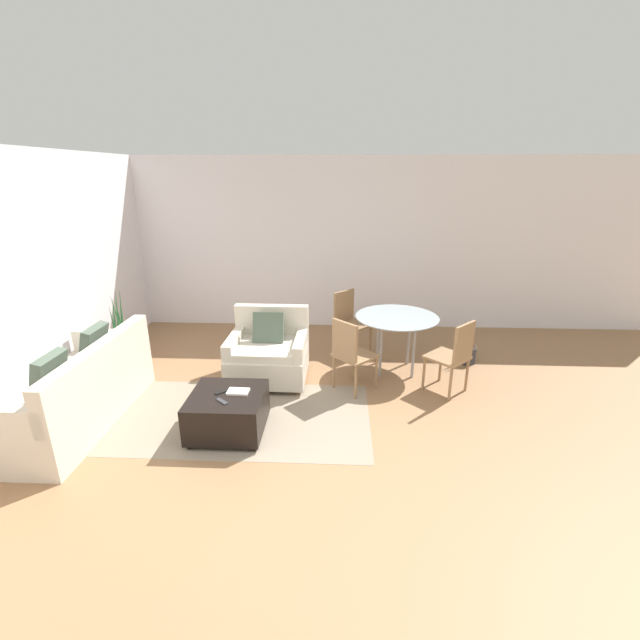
% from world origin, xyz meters
% --- Properties ---
extents(ground_plane, '(20.00, 20.00, 0.00)m').
position_xyz_m(ground_plane, '(0.00, 0.00, 0.00)').
color(ground_plane, '#936B47').
extents(wall_back, '(12.00, 0.06, 2.75)m').
position_xyz_m(wall_back, '(0.00, 3.92, 1.38)').
color(wall_back, white).
rests_on(wall_back, ground_plane).
extents(wall_left, '(0.06, 12.00, 2.75)m').
position_xyz_m(wall_left, '(-2.86, 1.50, 1.38)').
color(wall_left, white).
rests_on(wall_left, ground_plane).
extents(area_rug, '(2.66, 1.52, 0.01)m').
position_xyz_m(area_rug, '(-0.52, 0.92, 0.00)').
color(area_rug, gray).
rests_on(area_rug, ground_plane).
extents(couch, '(0.93, 1.92, 0.91)m').
position_xyz_m(couch, '(-2.27, 0.76, 0.30)').
color(couch, beige).
rests_on(couch, ground_plane).
extents(armchair, '(0.96, 0.86, 0.88)m').
position_xyz_m(armchair, '(-0.41, 1.84, 0.34)').
color(armchair, beige).
rests_on(armchair, ground_plane).
extents(ottoman, '(0.72, 0.71, 0.42)m').
position_xyz_m(ottoman, '(-0.63, 0.65, 0.23)').
color(ottoman, black).
rests_on(ottoman, ground_plane).
extents(book_stack, '(0.22, 0.15, 0.02)m').
position_xyz_m(book_stack, '(-0.53, 0.69, 0.43)').
color(book_stack, beige).
rests_on(book_stack, ottoman).
extents(tv_remote_primary, '(0.15, 0.14, 0.01)m').
position_xyz_m(tv_remote_primary, '(-0.68, 0.69, 0.42)').
color(tv_remote_primary, black).
rests_on(tv_remote_primary, ottoman).
extents(tv_remote_secondary, '(0.14, 0.13, 0.01)m').
position_xyz_m(tv_remote_secondary, '(-0.64, 0.51, 0.42)').
color(tv_remote_secondary, '#333338').
rests_on(tv_remote_secondary, ottoman).
extents(potted_plant, '(0.37, 0.37, 1.05)m').
position_xyz_m(potted_plant, '(-2.53, 2.27, 0.22)').
color(potted_plant, maroon).
rests_on(potted_plant, ground_plane).
extents(dining_table, '(1.06, 1.06, 0.75)m').
position_xyz_m(dining_table, '(1.21, 2.16, 0.66)').
color(dining_table, '#99A8AD').
rests_on(dining_table, ground_plane).
extents(dining_chair_near_left, '(0.59, 0.59, 0.90)m').
position_xyz_m(dining_chair_near_left, '(0.61, 1.56, 0.52)').
color(dining_chair_near_left, '#93704C').
rests_on(dining_chair_near_left, ground_plane).
extents(dining_chair_near_right, '(0.59, 0.59, 0.90)m').
position_xyz_m(dining_chair_near_right, '(1.81, 1.56, 0.52)').
color(dining_chair_near_right, '#93704C').
rests_on(dining_chair_near_right, ground_plane).
extents(dining_chair_far_left, '(0.59, 0.59, 0.90)m').
position_xyz_m(dining_chair_far_left, '(0.61, 2.76, 0.52)').
color(dining_chair_far_left, '#93704C').
rests_on(dining_chair_far_left, ground_plane).
extents(potted_plant_small, '(0.26, 0.26, 0.63)m').
position_xyz_m(potted_plant_small, '(2.23, 2.46, 0.17)').
color(potted_plant_small, '#333338').
rests_on(potted_plant_small, ground_plane).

